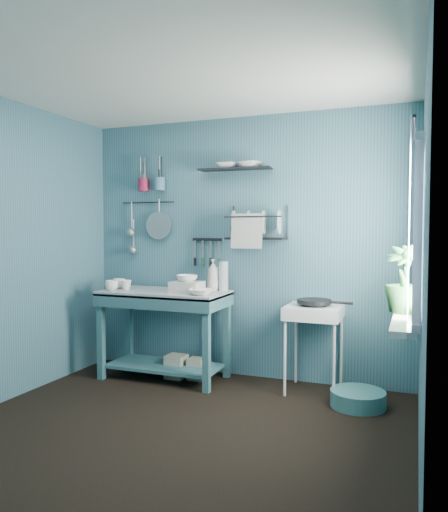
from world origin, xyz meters
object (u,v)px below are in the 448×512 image
(soap_bottle, at_px, (213,275))
(hotplate_stand, at_px, (314,349))
(frying_pan, at_px, (314,301))
(mug_left, at_px, (112,285))
(utensil_cup_teal, at_px, (159,184))
(storage_tin_large, at_px, (176,366))
(wash_tub, at_px, (187,287))
(mug_right, at_px, (119,284))
(dish_rack, at_px, (256,222))
(utensil_cup_magenta, at_px, (144,185))
(work_counter, at_px, (164,335))
(floor_basin, at_px, (358,399))
(water_bottle, at_px, (223,276))
(storage_tin_small, at_px, (197,369))
(potted_plant, at_px, (404,279))
(colander, at_px, (159,226))
(mug_mid, at_px, (126,285))

(soap_bottle, distance_m, hotplate_stand, 1.17)
(soap_bottle, height_order, frying_pan, soap_bottle)
(mug_left, height_order, hotplate_stand, mug_left)
(utensil_cup_teal, height_order, storage_tin_large, utensil_cup_teal)
(wash_tub, height_order, frying_pan, wash_tub)
(mug_right, height_order, hotplate_stand, mug_right)
(utensil_cup_teal, bearing_deg, dish_rack, -2.75)
(mug_left, xyz_separation_m, utensil_cup_magenta, (0.10, 0.45, 0.99))
(mug_left, bearing_deg, work_counter, 18.43)
(work_counter, bearing_deg, soap_bottle, 23.07)
(dish_rack, bearing_deg, floor_basin, -12.09)
(mug_left, height_order, storage_tin_large, mug_left)
(soap_bottle, distance_m, utensil_cup_teal, 1.09)
(wash_tub, distance_m, floor_basin, 1.77)
(water_bottle, height_order, storage_tin_small, water_bottle)
(hotplate_stand, bearing_deg, mug_right, -173.56)
(water_bottle, height_order, floor_basin, water_bottle)
(frying_pan, distance_m, utensil_cup_teal, 1.95)
(potted_plant, bearing_deg, wash_tub, 167.83)
(storage_tin_large, distance_m, floor_basin, 1.73)
(wash_tub, relative_size, soap_bottle, 0.94)
(work_counter, bearing_deg, floor_basin, -6.36)
(hotplate_stand, xyz_separation_m, potted_plant, (0.75, -0.55, 0.69))
(work_counter, distance_m, mug_right, 0.69)
(mug_right, bearing_deg, work_counter, 0.00)
(colander, bearing_deg, storage_tin_large, -39.49)
(work_counter, height_order, utensil_cup_teal, utensil_cup_teal)
(frying_pan, distance_m, colander, 1.78)
(wash_tub, relative_size, storage_tin_large, 1.27)
(mug_mid, xyz_separation_m, soap_bottle, (0.80, 0.26, 0.10))
(wash_tub, distance_m, colander, 0.82)
(colander, bearing_deg, dish_rack, -4.28)
(frying_pan, bearing_deg, mug_right, -176.39)
(floor_basin, bearing_deg, mug_left, -179.15)
(soap_bottle, bearing_deg, floor_basin, -13.14)
(soap_bottle, height_order, utensil_cup_magenta, utensil_cup_magenta)
(work_counter, relative_size, utensil_cup_teal, 9.14)
(work_counter, xyz_separation_m, colander, (-0.23, 0.32, 1.04))
(soap_bottle, bearing_deg, mug_mid, -162.00)
(potted_plant, bearing_deg, dish_rack, 152.91)
(utensil_cup_magenta, height_order, storage_tin_small, utensil_cup_magenta)
(utensil_cup_teal, bearing_deg, colander, 133.01)
(wash_tub, relative_size, hotplate_stand, 0.37)
(work_counter, relative_size, frying_pan, 3.96)
(storage_tin_large, relative_size, floor_basin, 0.50)
(mug_mid, relative_size, potted_plant, 0.21)
(mug_right, xyz_separation_m, frying_pan, (1.91, 0.12, -0.09))
(work_counter, height_order, mug_left, mug_left)
(hotplate_stand, height_order, utensil_cup_teal, utensil_cup_teal)
(mug_right, relative_size, soap_bottle, 0.41)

